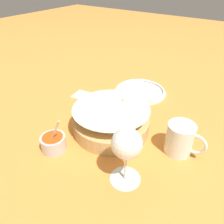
% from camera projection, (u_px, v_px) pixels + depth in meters
% --- Properties ---
extents(ground_plane, '(4.00, 4.00, 0.00)m').
position_uv_depth(ground_plane, '(113.00, 131.00, 0.72)').
color(ground_plane, orange).
extents(food_basket, '(0.25, 0.25, 0.09)m').
position_uv_depth(food_basket, '(112.00, 120.00, 0.71)').
color(food_basket, tan).
rests_on(food_basket, ground_plane).
extents(sauce_cup, '(0.08, 0.07, 0.12)m').
position_uv_depth(sauce_cup, '(53.00, 142.00, 0.64)').
color(sauce_cup, '#B7B7BC').
rests_on(sauce_cup, ground_plane).
extents(wine_glass, '(0.08, 0.08, 0.16)m').
position_uv_depth(wine_glass, '(127.00, 146.00, 0.50)').
color(wine_glass, silver).
rests_on(wine_glass, ground_plane).
extents(beer_mug, '(0.12, 0.08, 0.09)m').
position_uv_depth(beer_mug, '(180.00, 140.00, 0.62)').
color(beer_mug, silver).
rests_on(beer_mug, ground_plane).
extents(side_plate, '(0.22, 0.22, 0.01)m').
position_uv_depth(side_plate, '(140.00, 91.00, 0.93)').
color(side_plate, white).
rests_on(side_plate, ground_plane).
extents(napkin, '(0.12, 0.08, 0.01)m').
position_uv_depth(napkin, '(86.00, 96.00, 0.90)').
color(napkin, white).
rests_on(napkin, ground_plane).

